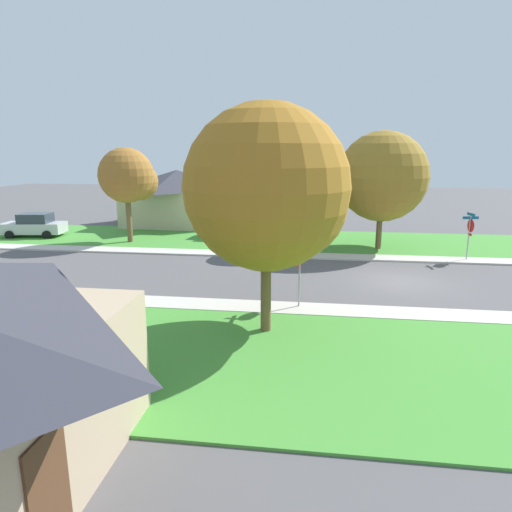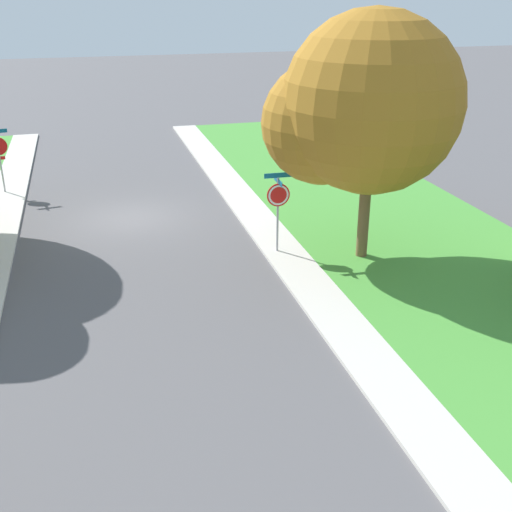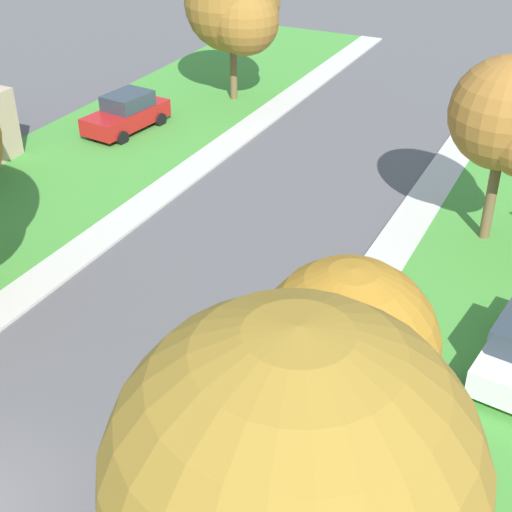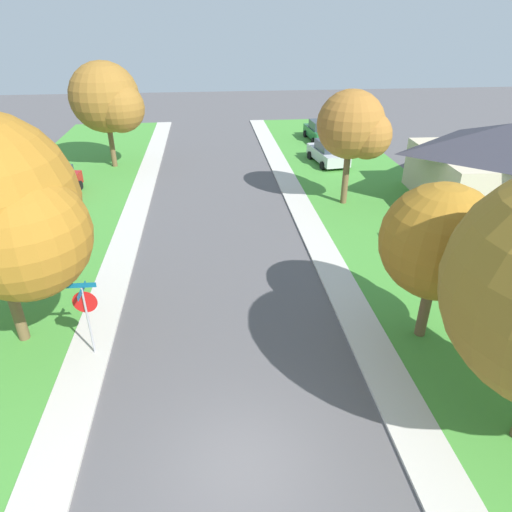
{
  "view_description": "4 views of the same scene",
  "coord_description": "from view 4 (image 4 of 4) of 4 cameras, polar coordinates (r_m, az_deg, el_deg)",
  "views": [
    {
      "loc": [
        -21.61,
        4.15,
        6.16
      ],
      "look_at": [
        -1.48,
        6.87,
        1.4
      ],
      "focal_mm": 31.44,
      "sensor_mm": 36.0,
      "label": 1
    },
    {
      "loc": [
        1.29,
        23.28,
        8.29
      ],
      "look_at": [
        -2.89,
        7.9,
        1.4
      ],
      "focal_mm": 44.36,
      "sensor_mm": 36.0,
      "label": 2
    },
    {
      "loc": [
        10.06,
        -6.52,
        12.83
      ],
      "look_at": [
        1.73,
        10.16,
        1.4
      ],
      "focal_mm": 51.28,
      "sensor_mm": 36.0,
      "label": 3
    },
    {
      "loc": [
        -0.44,
        -7.31,
        9.97
      ],
      "look_at": [
        1.24,
        8.38,
        1.4
      ],
      "focal_mm": 31.69,
      "sensor_mm": 36.0,
      "label": 4
    }
  ],
  "objects": [
    {
      "name": "ground_plane",
      "position": [
        12.37,
        -1.75,
        -25.22
      ],
      "size": [
        120.0,
        120.0,
        0.0
      ],
      "primitive_type": "plane",
      "color": "#565456"
    },
    {
      "name": "car_white_kerbside_mid",
      "position": [
        22.08,
        21.94,
        1.99
      ],
      "size": [
        2.45,
        4.5,
        1.76
      ],
      "color": "white",
      "rests_on": "ground"
    },
    {
      "name": "sidewalk_west",
      "position": [
        22.12,
        -16.54,
        0.59
      ],
      "size": [
        1.4,
        56.0,
        0.1
      ],
      "primitive_type": "cube",
      "color": "beige",
      "rests_on": "ground"
    },
    {
      "name": "sidewalk_east",
      "position": [
        22.31,
        7.86,
        1.82
      ],
      "size": [
        1.4,
        56.0,
        0.1
      ],
      "primitive_type": "cube",
      "color": "beige",
      "rests_on": "ground"
    },
    {
      "name": "car_green_far_down_street",
      "position": [
        40.82,
        8.07,
        15.36
      ],
      "size": [
        2.22,
        4.39,
        1.76
      ],
      "color": "#1E6033",
      "rests_on": "ground"
    },
    {
      "name": "lawn_east",
      "position": [
        23.84,
        18.92,
        2.25
      ],
      "size": [
        8.0,
        56.0,
        0.08
      ],
      "primitive_type": "cube",
      "color": "#479338",
      "rests_on": "ground"
    },
    {
      "name": "lawn_west",
      "position": [
        23.49,
        -27.84,
        -0.05
      ],
      "size": [
        8.0,
        56.0,
        0.08
      ],
      "primitive_type": "cube",
      "color": "#479338",
      "rests_on": "ground"
    },
    {
      "name": "stop_sign_far_corner",
      "position": [
        15.07,
        -20.71,
        -6.02
      ],
      "size": [
        0.92,
        0.92,
        2.77
      ],
      "color": "#9E9EA3",
      "rests_on": "ground"
    },
    {
      "name": "house_right_setback",
      "position": [
        29.7,
        28.62,
        10.27
      ],
      "size": [
        9.31,
        8.16,
        4.6
      ],
      "color": "beige",
      "rests_on": "ground"
    },
    {
      "name": "tree_corner_large",
      "position": [
        15.19,
        22.98,
        1.07
      ],
      "size": [
        3.98,
        3.7,
        5.53
      ],
      "color": "brown",
      "rests_on": "ground"
    },
    {
      "name": "tree_across_left",
      "position": [
        33.71,
        -18.12,
        18.21
      ],
      "size": [
        5.02,
        4.67,
        7.2
      ],
      "color": "brown",
      "rests_on": "ground"
    },
    {
      "name": "tree_sidewalk_mid",
      "position": [
        25.86,
        12.39,
        15.56
      ],
      "size": [
        3.95,
        3.67,
        6.43
      ],
      "color": "brown",
      "rests_on": "ground"
    },
    {
      "name": "car_red_driveway_right",
      "position": [
        29.81,
        -24.01,
        8.27
      ],
      "size": [
        2.39,
        4.47,
        1.76
      ],
      "color": "red",
      "rests_on": "ground"
    },
    {
      "name": "car_silver_behind_trees",
      "position": [
        34.29,
        9.12,
        12.77
      ],
      "size": [
        2.46,
        4.5,
        1.76
      ],
      "color": "silver",
      "rests_on": "ground"
    }
  ]
}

